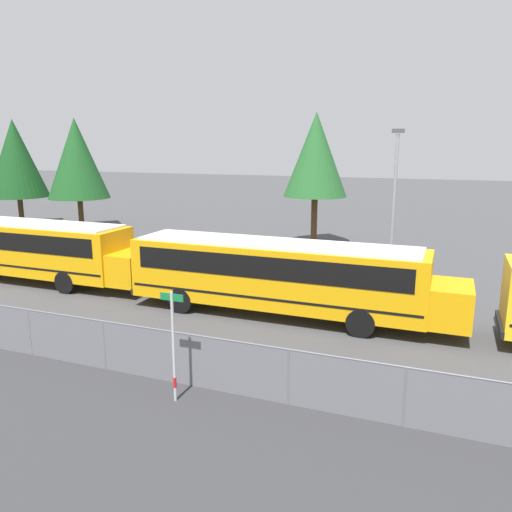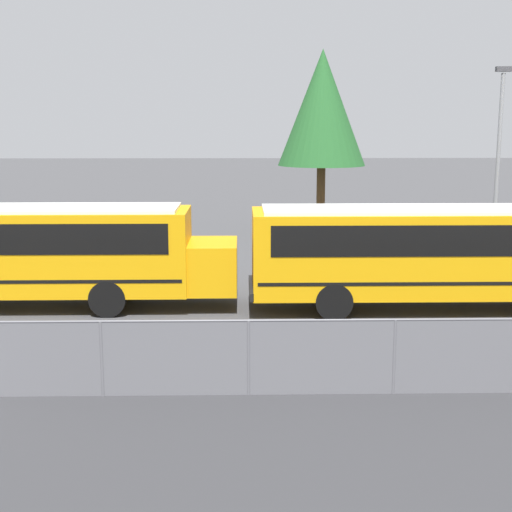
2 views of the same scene
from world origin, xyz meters
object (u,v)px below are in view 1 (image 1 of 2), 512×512
(school_bus_4, at_px, (281,272))
(tree_1, at_px, (77,159))
(tree_0, at_px, (16,159))
(light_pole, at_px, (394,199))
(school_bus_3, at_px, (26,245))
(street_sign, at_px, (173,344))
(tree_3, at_px, (316,155))

(school_bus_4, distance_m, tree_1, 27.91)
(tree_0, bearing_deg, light_pole, -12.11)
(tree_1, bearing_deg, school_bus_3, -58.73)
(school_bus_3, height_order, light_pole, light_pole)
(school_bus_3, xyz_separation_m, street_sign, (13.69, -8.28, -0.21))
(tree_1, bearing_deg, school_bus_4, -33.29)
(school_bus_3, xyz_separation_m, tree_1, (-8.91, 14.67, 4.00))
(street_sign, xyz_separation_m, tree_1, (-22.60, 22.96, 4.21))
(school_bus_4, relative_size, tree_0, 1.50)
(street_sign, height_order, tree_1, tree_1)
(street_sign, relative_size, tree_1, 0.34)
(light_pole, xyz_separation_m, tree_1, (-26.63, 7.64, 1.61))
(school_bus_3, distance_m, tree_3, 19.30)
(light_pole, bearing_deg, tree_0, 167.89)
(tree_1, height_order, tree_3, tree_3)
(school_bus_3, relative_size, tree_0, 1.50)
(tree_0, relative_size, tree_1, 1.00)
(street_sign, bearing_deg, light_pole, 75.25)
(school_bus_4, xyz_separation_m, tree_3, (-2.68, 15.34, 4.43))
(light_pole, relative_size, tree_0, 0.85)
(school_bus_4, relative_size, tree_1, 1.50)
(street_sign, xyz_separation_m, tree_0, (-28.65, 22.32, 4.17))
(tree_0, distance_m, tree_1, 6.08)
(street_sign, distance_m, tree_3, 23.70)
(school_bus_4, relative_size, tree_3, 1.50)
(light_pole, height_order, tree_1, tree_1)
(school_bus_4, distance_m, tree_0, 32.79)
(school_bus_3, distance_m, street_sign, 16.00)
(street_sign, bearing_deg, school_bus_3, 148.82)
(tree_3, bearing_deg, school_bus_4, -80.10)
(school_bus_4, bearing_deg, tree_3, 99.90)
(school_bus_3, bearing_deg, light_pole, 21.63)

